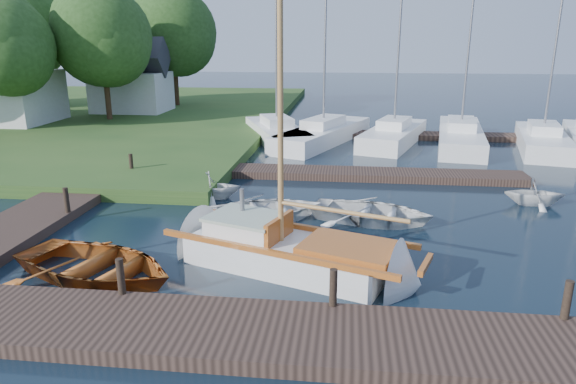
# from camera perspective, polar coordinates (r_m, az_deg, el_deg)

# --- Properties ---
(ground) EXTENTS (160.00, 160.00, 0.00)m
(ground) POSITION_cam_1_polar(r_m,az_deg,el_deg) (15.55, 0.00, -4.25)
(ground) COLOR black
(ground) RESTS_ON ground
(near_dock) EXTENTS (18.00, 2.20, 0.30)m
(near_dock) POSITION_cam_1_polar(r_m,az_deg,el_deg) (10.13, -4.03, -15.43)
(near_dock) COLOR black
(near_dock) RESTS_ON ground
(left_dock) EXTENTS (2.20, 18.00, 0.30)m
(left_dock) POSITION_cam_1_polar(r_m,az_deg,el_deg) (19.81, -22.93, -0.53)
(left_dock) COLOR black
(left_dock) RESTS_ON ground
(far_dock) EXTENTS (14.00, 1.60, 0.30)m
(far_dock) POSITION_cam_1_polar(r_m,az_deg,el_deg) (21.62, 7.26, 2.01)
(far_dock) COLOR black
(far_dock) RESTS_ON ground
(pontoon) EXTENTS (30.00, 1.60, 0.30)m
(pontoon) POSITION_cam_1_polar(r_m,az_deg,el_deg) (32.02, 21.67, 5.69)
(pontoon) COLOR black
(pontoon) RESTS_ON ground
(mooring_post_1) EXTENTS (0.16, 0.16, 0.80)m
(mooring_post_1) POSITION_cam_1_polar(r_m,az_deg,el_deg) (11.58, -18.10, -8.90)
(mooring_post_1) COLOR black
(mooring_post_1) RESTS_ON near_dock
(mooring_post_2) EXTENTS (0.16, 0.16, 0.80)m
(mooring_post_2) POSITION_cam_1_polar(r_m,az_deg,el_deg) (10.60, 5.05, -10.53)
(mooring_post_2) COLOR black
(mooring_post_2) RESTS_ON near_dock
(mooring_post_3) EXTENTS (0.16, 0.16, 0.80)m
(mooring_post_3) POSITION_cam_1_polar(r_m,az_deg,el_deg) (11.45, 28.60, -10.48)
(mooring_post_3) COLOR black
(mooring_post_3) RESTS_ON near_dock
(mooring_post_4) EXTENTS (0.16, 0.16, 0.80)m
(mooring_post_4) POSITION_cam_1_polar(r_m,az_deg,el_deg) (17.52, -23.39, -0.83)
(mooring_post_4) COLOR black
(mooring_post_4) RESTS_ON left_dock
(mooring_post_5) EXTENTS (0.16, 0.16, 0.80)m
(mooring_post_5) POSITION_cam_1_polar(r_m,az_deg,el_deg) (21.82, -17.03, 3.04)
(mooring_post_5) COLOR black
(mooring_post_5) RESTS_ON left_dock
(sailboat) EXTENTS (7.39, 4.26, 9.83)m
(sailboat) POSITION_cam_1_polar(r_m,az_deg,el_deg) (12.93, 0.68, -7.02)
(sailboat) COLOR white
(sailboat) RESTS_ON ground
(dinghy) EXTENTS (5.02, 4.23, 0.89)m
(dinghy) POSITION_cam_1_polar(r_m,az_deg,el_deg) (13.21, -20.62, -7.16)
(dinghy) COLOR #9C511D
(dinghy) RESTS_ON ground
(tender_a) EXTENTS (4.56, 3.94, 0.79)m
(tender_a) POSITION_cam_1_polar(r_m,az_deg,el_deg) (16.38, -2.68, -1.71)
(tender_a) COLOR white
(tender_a) RESTS_ON ground
(tender_b) EXTENTS (2.28, 2.03, 1.10)m
(tender_b) POSITION_cam_1_polar(r_m,az_deg,el_deg) (18.68, -8.47, 0.93)
(tender_b) COLOR white
(tender_b) RESTS_ON ground
(tender_c) EXTENTS (4.31, 3.50, 0.78)m
(tender_c) POSITION_cam_1_polar(r_m,az_deg,el_deg) (16.38, 9.31, -1.92)
(tender_c) COLOR white
(tender_c) RESTS_ON ground
(tender_d) EXTENTS (2.06, 1.81, 1.04)m
(tender_d) POSITION_cam_1_polar(r_m,az_deg,el_deg) (19.71, 25.76, 0.16)
(tender_d) COLOR white
(tender_d) RESTS_ON ground
(marina_boat_0) EXTENTS (4.80, 7.80, 9.72)m
(marina_boat_0) POSITION_cam_1_polar(r_m,az_deg,el_deg) (29.31, -1.26, 6.77)
(marina_boat_0) COLOR white
(marina_boat_0) RESTS_ON ground
(marina_boat_1) EXTENTS (5.40, 9.36, 9.94)m
(marina_boat_1) POSITION_cam_1_polar(r_m,az_deg,el_deg) (28.93, 3.95, 6.60)
(marina_boat_1) COLOR white
(marina_boat_1) RESTS_ON ground
(marina_boat_2) EXTENTS (4.42, 7.89, 11.17)m
(marina_boat_2) POSITION_cam_1_polar(r_m,az_deg,el_deg) (29.11, 11.66, 6.40)
(marina_boat_2) COLOR white
(marina_boat_2) RESTS_ON ground
(marina_boat_3) EXTENTS (3.76, 9.76, 12.40)m
(marina_boat_3) POSITION_cam_1_polar(r_m,az_deg,el_deg) (29.81, 18.61, 6.10)
(marina_boat_3) COLOR white
(marina_boat_3) RESTS_ON ground
(marina_boat_4) EXTENTS (3.94, 8.12, 11.40)m
(marina_boat_4) POSITION_cam_1_polar(r_m,az_deg,el_deg) (30.01, 26.43, 5.31)
(marina_boat_4) COLOR white
(marina_boat_4) RESTS_ON ground
(house_a) EXTENTS (6.30, 5.00, 6.29)m
(house_a) POSITION_cam_1_polar(r_m,az_deg,el_deg) (37.45, -29.33, 10.53)
(house_a) COLOR silver
(house_a) RESTS_ON shore
(house_c) EXTENTS (5.25, 4.00, 5.28)m
(house_c) POSITION_cam_1_polar(r_m,az_deg,el_deg) (39.78, -16.99, 11.57)
(house_c) COLOR silver
(house_c) RESTS_ON shore
(tree_2) EXTENTS (5.83, 5.75, 7.82)m
(tree_2) POSITION_cam_1_polar(r_m,az_deg,el_deg) (34.62, -28.98, 14.09)
(tree_2) COLOR #332114
(tree_2) RESTS_ON shore
(tree_3) EXTENTS (6.41, 6.38, 8.74)m
(tree_3) POSITION_cam_1_polar(r_m,az_deg,el_deg) (36.07, -19.97, 16.03)
(tree_3) COLOR #332114
(tree_3) RESTS_ON shore
(tree_4) EXTENTS (7.01, 7.01, 9.66)m
(tree_4) POSITION_cam_1_polar(r_m,az_deg,el_deg) (43.50, -27.51, 15.85)
(tree_4) COLOR #332114
(tree_4) RESTS_ON shore
(tree_7) EXTENTS (6.83, 6.83, 9.38)m
(tree_7) POSITION_cam_1_polar(r_m,az_deg,el_deg) (42.74, -12.63, 17.04)
(tree_7) COLOR #332114
(tree_7) RESTS_ON shore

